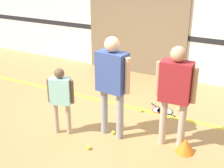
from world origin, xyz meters
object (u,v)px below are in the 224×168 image
at_px(racket_spare_on_floor, 160,111).
at_px(training_cone, 185,146).
at_px(racket_second_spare, 164,111).
at_px(tennis_ball_stray_right, 113,132).
at_px(tennis_ball_near_instructor, 89,148).
at_px(tennis_ball_stray_left, 104,95).
at_px(person_student_right, 175,87).
at_px(person_student_left, 61,94).
at_px(tennis_ball_by_spare_racket, 141,110).
at_px(person_instructor, 112,77).

distance_m(racket_spare_on_floor, training_cone, 1.36).
relative_size(racket_second_spare, tennis_ball_stray_right, 8.51).
bearing_deg(tennis_ball_stray_right, tennis_ball_near_instructor, -103.47).
bearing_deg(tennis_ball_stray_left, tennis_ball_stray_right, -54.96).
relative_size(person_student_right, racket_spare_on_floor, 3.07).
xyz_separation_m(racket_second_spare, tennis_ball_near_instructor, (-0.63, -1.76, 0.02)).
height_order(person_student_left, tennis_ball_stray_left, person_student_left).
relative_size(person_student_right, tennis_ball_stray_right, 24.69).
relative_size(person_student_left, racket_second_spare, 2.07).
distance_m(person_student_left, tennis_ball_near_instructor, 0.96).
relative_size(tennis_ball_near_instructor, tennis_ball_by_spare_racket, 1.00).
bearing_deg(training_cone, tennis_ball_near_instructor, -155.11).
xyz_separation_m(person_student_left, tennis_ball_near_instructor, (0.64, -0.22, -0.69)).
bearing_deg(racket_second_spare, person_instructor, 96.94).
xyz_separation_m(person_student_right, tennis_ball_near_instructor, (-1.09, -0.71, -0.97)).
distance_m(racket_second_spare, tennis_ball_near_instructor, 1.87).
xyz_separation_m(person_student_left, racket_spare_on_floor, (1.20, 1.51, -0.71)).
height_order(tennis_ball_stray_right, training_cone, training_cone).
relative_size(racket_second_spare, training_cone, 1.89).
bearing_deg(racket_second_spare, training_cone, 151.77).
height_order(person_instructor, tennis_ball_stray_right, person_instructor).
height_order(racket_spare_on_floor, racket_second_spare, same).
relative_size(tennis_ball_near_instructor, training_cone, 0.22).
bearing_deg(tennis_ball_stray_right, tennis_ball_stray_left, 125.04).
relative_size(tennis_ball_near_instructor, tennis_ball_stray_right, 1.00).
bearing_deg(racket_second_spare, tennis_ball_stray_left, 26.85).
bearing_deg(racket_spare_on_floor, training_cone, -38.99).
bearing_deg(person_instructor, tennis_ball_stray_right, 73.87).
xyz_separation_m(person_instructor, tennis_ball_stray_left, (-0.86, 1.28, -1.01)).
relative_size(racket_spare_on_floor, tennis_ball_stray_right, 8.03).
relative_size(person_instructor, person_student_left, 1.45).
bearing_deg(person_student_right, tennis_ball_stray_right, 6.46).
distance_m(racket_spare_on_floor, tennis_ball_by_spare_racket, 0.37).
distance_m(person_instructor, training_cone, 1.53).
xyz_separation_m(person_student_right, racket_second_spare, (-0.46, 1.05, -1.00)).
xyz_separation_m(tennis_ball_near_instructor, training_cone, (1.34, 0.62, 0.09)).
bearing_deg(tennis_ball_stray_left, person_student_right, -31.29).
distance_m(person_student_left, racket_spare_on_floor, 2.05).
bearing_deg(racket_spare_on_floor, person_instructor, -94.52).
relative_size(racket_spare_on_floor, tennis_ball_stray_left, 8.03).
xyz_separation_m(person_student_right, training_cone, (0.25, -0.08, -0.89)).
xyz_separation_m(person_instructor, training_cone, (1.22, 0.08, -0.93)).
height_order(racket_second_spare, tennis_ball_stray_left, tennis_ball_stray_left).
bearing_deg(person_instructor, person_student_right, 15.98).
height_order(person_student_left, racket_spare_on_floor, person_student_left).
distance_m(person_instructor, racket_spare_on_floor, 1.63).
distance_m(racket_spare_on_floor, tennis_ball_stray_left, 1.30).
bearing_deg(person_student_left, racket_second_spare, 30.73).
bearing_deg(tennis_ball_stray_right, person_student_left, -155.62).
xyz_separation_m(tennis_ball_stray_left, training_cone, (2.08, -1.20, 0.09)).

